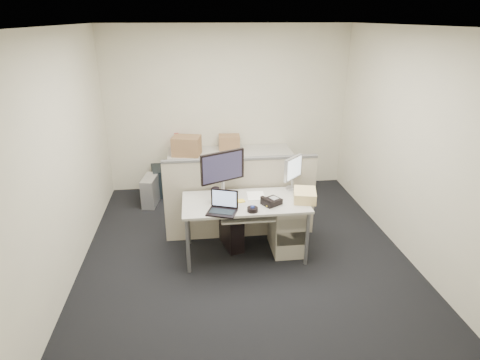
{
  "coord_description": "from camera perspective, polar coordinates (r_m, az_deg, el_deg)",
  "views": [
    {
      "loc": [
        -0.57,
        -4.32,
        2.79
      ],
      "look_at": [
        -0.04,
        0.15,
        0.95
      ],
      "focal_mm": 30.0,
      "sensor_mm": 36.0,
      "label": 1
    }
  ],
  "objects": [
    {
      "name": "keyboard",
      "position": [
        4.73,
        0.33,
        -4.72
      ],
      "size": [
        0.47,
        0.2,
        0.03
      ],
      "primitive_type": "cube",
      "rotation": [
        0.0,
        0.0,
        0.08
      ],
      "color": "black",
      "rests_on": "keyboard_tray"
    },
    {
      "name": "laptop",
      "position": [
        4.49,
        -2.61,
        -3.35
      ],
      "size": [
        0.38,
        0.33,
        0.24
      ],
      "primitive_type": "cube",
      "rotation": [
        0.0,
        0.0,
        -0.35
      ],
      "color": "black",
      "rests_on": "desk"
    },
    {
      "name": "pc_tower_spare_dark",
      "position": [
        6.88,
        -11.46,
        -0.05
      ],
      "size": [
        0.28,
        0.52,
        0.46
      ],
      "primitive_type": "cube",
      "rotation": [
        0.0,
        0.0,
        0.16
      ],
      "color": "black",
      "rests_on": "floor"
    },
    {
      "name": "sticky_pad",
      "position": [
        4.82,
        0.13,
        -2.99
      ],
      "size": [
        0.1,
        0.1,
        0.01
      ],
      "primitive_type": "cube",
      "rotation": [
        0.0,
        0.0,
        0.22
      ],
      "color": "yellow",
      "rests_on": "desk"
    },
    {
      "name": "cubicle_partition",
      "position": [
        5.3,
        0.09,
        -2.75
      ],
      "size": [
        2.0,
        0.06,
        1.1
      ],
      "primitive_type": "cube",
      "color": "#B5AC98",
      "rests_on": "floor"
    },
    {
      "name": "back_counter",
      "position": [
        6.73,
        -1.41,
        1.09
      ],
      "size": [
        2.0,
        0.6,
        0.72
      ],
      "primitive_type": "cube",
      "color": "#B9AD9B",
      "rests_on": "floor"
    },
    {
      "name": "desk_phone",
      "position": [
        4.75,
        4.5,
        -3.09
      ],
      "size": [
        0.27,
        0.25,
        0.07
      ],
      "primitive_type": "cube",
      "rotation": [
        0.0,
        0.0,
        0.55
      ],
      "color": "black",
      "rests_on": "desk"
    },
    {
      "name": "cardboard_box_left",
      "position": [
        6.43,
        -7.6,
        4.76
      ],
      "size": [
        0.49,
        0.41,
        0.32
      ],
      "primitive_type": "cube",
      "rotation": [
        0.0,
        0.0,
        -0.22
      ],
      "color": "#9D7750",
      "rests_on": "back_counter"
    },
    {
      "name": "wall_right",
      "position": [
        5.23,
        23.1,
        4.47
      ],
      "size": [
        0.02,
        4.5,
        2.7
      ],
      "primitive_type": "cube",
      "color": "beige",
      "rests_on": "ground"
    },
    {
      "name": "paper_stack",
      "position": [
        4.95,
        2.26,
        -2.29
      ],
      "size": [
        0.22,
        0.28,
        0.01
      ],
      "primitive_type": "cube",
      "rotation": [
        0.0,
        0.0,
        -0.05
      ],
      "color": "white",
      "rests_on": "desk"
    },
    {
      "name": "cardboard_box_right",
      "position": [
        6.69,
        -1.55,
        5.33
      ],
      "size": [
        0.36,
        0.29,
        0.25
      ],
      "primitive_type": "cube",
      "rotation": [
        0.0,
        0.0,
        -0.05
      ],
      "color": "#9D7750",
      "rests_on": "back_counter"
    },
    {
      "name": "pc_tower_desk",
      "position": [
        5.22,
        -1.24,
        -7.29
      ],
      "size": [
        0.29,
        0.49,
        0.43
      ],
      "primitive_type": "cube",
      "rotation": [
        0.0,
        0.0,
        0.25
      ],
      "color": "black",
      "rests_on": "floor"
    },
    {
      "name": "wall_back",
      "position": [
        6.75,
        -1.75,
        9.93
      ],
      "size": [
        4.0,
        0.02,
        2.7
      ],
      "primitive_type": "cube",
      "color": "beige",
      "rests_on": "ground"
    },
    {
      "name": "monitor_small",
      "position": [
        5.13,
        7.52,
        0.95
      ],
      "size": [
        0.37,
        0.37,
        0.43
      ],
      "primitive_type": "cube",
      "rotation": [
        0.0,
        0.0,
        0.77
      ],
      "color": "#B7B7BC",
      "rests_on": "desk"
    },
    {
      "name": "wall_left",
      "position": [
        4.78,
        -23.8,
        2.76
      ],
      "size": [
        0.02,
        4.5,
        2.7
      ],
      "primitive_type": "cube",
      "color": "beige",
      "rests_on": "ground"
    },
    {
      "name": "ceiling",
      "position": [
        4.36,
        0.85,
        21.07
      ],
      "size": [
        4.0,
        4.5,
        0.01
      ],
      "primitive_type": "cube",
      "color": "white",
      "rests_on": "ground"
    },
    {
      "name": "red_binder",
      "position": [
        6.65,
        -8.92,
        5.11
      ],
      "size": [
        0.1,
        0.31,
        0.28
      ],
      "primitive_type": "cube",
      "rotation": [
        0.0,
        0.0,
        0.08
      ],
      "color": "maroon",
      "rests_on": "back_counter"
    },
    {
      "name": "drawer_pedestal",
      "position": [
        5.14,
        6.75,
        -6.55
      ],
      "size": [
        0.4,
        0.55,
        0.65
      ],
      "primitive_type": "cube",
      "color": "#B9AD9B",
      "rests_on": "floor"
    },
    {
      "name": "keyboard_tray",
      "position": [
        4.71,
        1.0,
        -5.17
      ],
      "size": [
        0.62,
        0.32,
        0.02
      ],
      "primitive_type": "cube",
      "color": "#B6B2AA",
      "rests_on": "desk"
    },
    {
      "name": "monitor_main",
      "position": [
        4.85,
        -2.47,
        0.82
      ],
      "size": [
        0.62,
        0.45,
        0.58
      ],
      "primitive_type": "cube",
      "rotation": [
        0.0,
        0.0,
        0.43
      ],
      "color": "black",
      "rests_on": "desk"
    },
    {
      "name": "manila_folders",
      "position": [
        4.89,
        9.2,
        -2.16
      ],
      "size": [
        0.33,
        0.38,
        0.12
      ],
      "primitive_type": "cube",
      "rotation": [
        0.0,
        0.0,
        -0.23
      ],
      "color": "#F0E287",
      "rests_on": "desk"
    },
    {
      "name": "wall_front",
      "position": [
        2.59,
        7.35,
        -11.74
      ],
      "size": [
        4.0,
        0.02,
        2.7
      ],
      "primitive_type": "cube",
      "color": "beige",
      "rests_on": "ground"
    },
    {
      "name": "floor",
      "position": [
        5.18,
        0.68,
        -10.4
      ],
      "size": [
        4.0,
        4.5,
        0.01
      ],
      "primitive_type": "cube",
      "color": "black",
      "rests_on": "ground"
    },
    {
      "name": "desk",
      "position": [
        4.85,
        0.72,
        -3.73
      ],
      "size": [
        1.5,
        0.75,
        0.73
      ],
      "color": "#B6B2AA",
      "rests_on": "floor"
    },
    {
      "name": "pc_tower_spare_silver",
      "position": [
        6.52,
        -12.59,
        -1.46
      ],
      "size": [
        0.27,
        0.51,
        0.45
      ],
      "primitive_type": "cube",
      "rotation": [
        0.0,
        0.0,
        -0.17
      ],
      "color": "#B7B7BC",
      "rests_on": "floor"
    },
    {
      "name": "trackball",
      "position": [
        4.57,
        1.8,
        -4.21
      ],
      "size": [
        0.13,
        0.13,
        0.05
      ],
      "primitive_type": "cylinder",
      "rotation": [
        0.0,
        0.0,
        -0.04
      ],
      "color": "black",
      "rests_on": "desk"
    },
    {
      "name": "banana",
      "position": [
        4.72,
        4.33,
        -3.42
      ],
      "size": [
        0.15,
        0.15,
        0.04
      ],
      "primitive_type": "ellipsoid",
      "rotation": [
        0.0,
        0.0,
        0.81
      ],
      "color": "yellow",
      "rests_on": "desk"
    },
    {
      "name": "travel_mug",
      "position": [
        4.78,
        -3.48,
        -2.19
      ],
      "size": [
        0.1,
        0.1,
        0.17
      ],
      "primitive_type": "cylinder",
      "rotation": [
        0.0,
        0.0,
        -0.21
      ],
      "color": "black",
      "rests_on": "desk"
    },
    {
      "name": "cellphone",
      "position": [
        4.91,
        -1.19,
        -2.5
      ],
      "size": [
        0.08,
        0.12,
        0.01
      ],
      "primitive_type": "cube",
      "rotation": [
        0.0,
        0.0,
        0.25
      ],
      "color": "black",
      "rests_on": "desk"
    }
  ]
}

